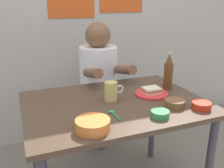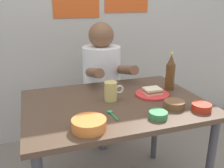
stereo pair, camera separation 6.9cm
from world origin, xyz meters
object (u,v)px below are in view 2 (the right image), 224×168
at_px(plate_orange, 152,94).
at_px(beer_mug, 111,91).
at_px(sauce_bowl_chili, 202,107).
at_px(stool, 102,115).
at_px(person_seated, 102,71).
at_px(sandwich, 152,91).
at_px(beer_bottle, 170,73).
at_px(dining_table, 115,115).

bearing_deg(plate_orange, beer_mug, 178.48).
bearing_deg(beer_mug, plate_orange, -1.52).
bearing_deg(sauce_bowl_chili, plate_orange, 116.92).
bearing_deg(stool, person_seated, -90.00).
distance_m(person_seated, plate_orange, 0.62).
relative_size(sandwich, beer_mug, 0.87).
xyz_separation_m(person_seated, beer_mug, (-0.12, -0.59, 0.03)).
distance_m(sandwich, beer_bottle, 0.20).
height_order(plate_orange, sauce_bowl_chili, sauce_bowl_chili).
relative_size(plate_orange, sandwich, 2.00).
xyz_separation_m(person_seated, sauce_bowl_chili, (0.32, -0.90, -0.00)).
distance_m(dining_table, sauce_bowl_chili, 0.52).
distance_m(stool, plate_orange, 0.74).
bearing_deg(plate_orange, beer_bottle, 21.54).
bearing_deg(plate_orange, sauce_bowl_chili, -63.08).
relative_size(dining_table, sauce_bowl_chili, 10.00).
bearing_deg(beer_mug, person_seated, 78.65).
distance_m(dining_table, sandwich, 0.30).
bearing_deg(stool, beer_bottle, -58.20).
xyz_separation_m(stool, beer_bottle, (0.33, -0.54, 0.51)).
relative_size(dining_table, beer_mug, 8.73).
relative_size(person_seated, beer_mug, 5.71).
bearing_deg(person_seated, beer_mug, -101.35).
bearing_deg(dining_table, beer_bottle, 11.54).
bearing_deg(sandwich, person_seated, 105.55).
bearing_deg(stool, sandwich, -74.73).
distance_m(stool, beer_bottle, 0.81).
bearing_deg(beer_mug, stool, 78.86).
xyz_separation_m(stool, person_seated, (-0.00, -0.01, 0.42)).
xyz_separation_m(dining_table, beer_bottle, (0.44, 0.09, 0.21)).
height_order(sandwich, beer_mug, beer_mug).
distance_m(person_seated, sandwich, 0.62).
height_order(dining_table, person_seated, person_seated).
relative_size(sandwich, beer_bottle, 0.42).
relative_size(stool, beer_bottle, 1.72).
height_order(dining_table, sandwich, sandwich).
bearing_deg(stool, plate_orange, -74.73).
height_order(person_seated, sauce_bowl_chili, person_seated).
bearing_deg(person_seated, sandwich, -74.45).
xyz_separation_m(dining_table, sauce_bowl_chili, (0.42, -0.28, 0.12)).
bearing_deg(sandwich, beer_bottle, 21.54).
bearing_deg(person_seated, sauce_bowl_chili, -70.42).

